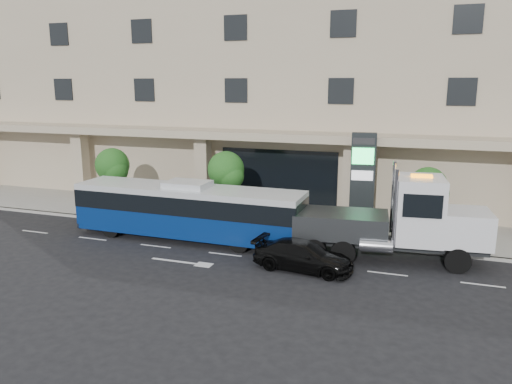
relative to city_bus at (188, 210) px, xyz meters
The scene contains 11 objects.
ground 3.33m from the city_bus, ahead, with size 120.00×120.00×0.00m, color black.
sidewalk 5.82m from the city_bus, 59.08° to the left, with size 120.00×6.00×0.15m, color gray.
curb 3.75m from the city_bus, 32.04° to the left, with size 120.00×0.30×0.15m, color gray.
convention_center 17.58m from the city_bus, 79.31° to the left, with size 60.00×17.60×20.00m.
tree_left 8.00m from the city_bus, 154.48° to the left, with size 2.27×2.20×4.22m.
tree_mid 3.85m from the city_bus, 75.13° to the left, with size 2.28×2.20×4.38m.
tree_right 12.93m from the city_bus, 15.29° to the left, with size 2.10×2.00×4.04m.
city_bus is the anchor object (origin of this frame).
tow_truck 11.13m from the city_bus, ahead, with size 10.42×3.45×4.72m.
black_sedan 7.57m from the city_bus, 19.07° to the right, with size 1.90×4.68×1.36m, color black.
signage_pylon 10.12m from the city_bus, 28.85° to the left, with size 1.44×0.66×5.60m.
Camera 1 is at (9.27, -23.69, 8.55)m, focal length 35.00 mm.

